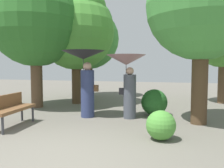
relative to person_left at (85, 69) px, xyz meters
The scene contains 9 objects.
ground_plane 3.71m from the person_left, 77.74° to the right, with size 40.00×40.00×0.00m, color #6B665B.
person_left is the anchor object (origin of this frame).
person_right 1.30m from the person_left, ahead, with size 1.18×1.18×1.91m.
park_bench 2.38m from the person_left, 130.52° to the right, with size 0.61×1.53×0.83m.
tree_near_left 5.26m from the person_left, 109.76° to the left, with size 3.10×3.10×5.00m.
tree_mid_left 3.25m from the person_left, 119.37° to the left, with size 3.18×3.18×5.08m.
tree_far_back 3.36m from the person_left, 155.09° to the left, with size 3.37×3.37×5.46m.
bush_path_left 2.45m from the person_left, 22.03° to the left, with size 0.84×0.84×0.84m, color #235B23.
bush_path_right 3.19m from the person_left, 35.35° to the right, with size 0.63×0.63×0.63m, color #4C9338.
Camera 1 is at (2.01, -3.43, 1.57)m, focal length 37.86 mm.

